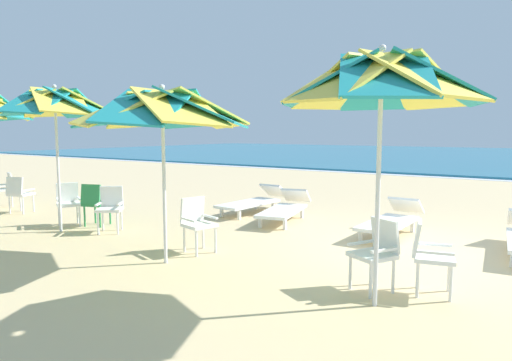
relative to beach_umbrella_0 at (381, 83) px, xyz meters
name	(u,v)px	position (x,y,z in m)	size (l,w,h in m)	color
ground_plane	(414,251)	(-0.23, 2.54, -2.40)	(80.00, 80.00, 0.00)	beige
surf_foam	(498,180)	(-0.23, 15.12, -2.40)	(80.00, 0.70, 0.01)	white
beach_umbrella_0	(381,83)	(0.00, 0.00, 0.00)	(2.16, 2.16, 2.80)	silver
plastic_chair_0	(428,252)	(0.39, 0.70, -1.91)	(0.56, 0.53, 0.87)	white
plastic_chair_1	(377,250)	(-0.15, 0.48, -1.91)	(0.60, 0.61, 0.87)	white
beach_umbrella_1	(162,110)	(-3.07, -0.11, -0.20)	(2.51, 2.51, 2.56)	silver
plastic_chair_2	(197,221)	(-3.10, 0.62, -1.91)	(0.57, 0.55, 0.87)	white
beach_umbrella_2	(55,104)	(-6.24, 0.26, 0.01)	(2.18, 2.18, 2.78)	silver
plastic_chair_3	(68,201)	(-6.61, 0.69, -1.91)	(0.61, 0.60, 0.87)	white
plastic_chair_4	(95,202)	(-6.10, 0.94, -1.91)	(0.56, 0.58, 0.87)	#2D8C4C
plastic_chair_5	(110,206)	(-5.42, 0.78, -1.91)	(0.63, 0.63, 0.87)	white
plastic_chair_6	(19,192)	(-8.79, 0.86, -1.91)	(0.57, 0.59, 0.87)	white
plastic_chair_7	(5,187)	(-10.02, 1.17, -1.91)	(0.55, 0.58, 0.87)	white
sun_lounger_1	(392,220)	(-0.88, 3.51, -2.12)	(0.69, 2.16, 0.62)	white
sun_lounger_2	(285,208)	(-3.17, 3.53, -2.12)	(1.09, 2.23, 0.62)	white
sun_lounger_3	(254,201)	(-4.26, 3.94, -2.12)	(0.76, 2.18, 0.62)	white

